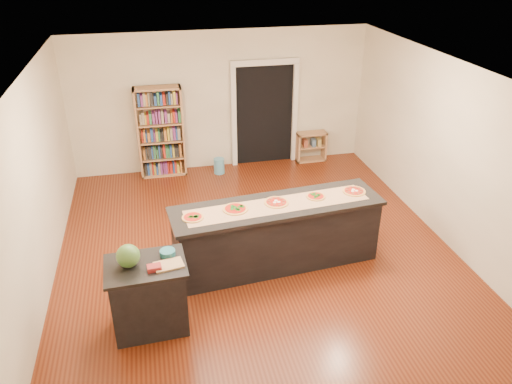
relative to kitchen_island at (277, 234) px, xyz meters
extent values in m
cube|color=#F0E6CA|center=(-0.21, 0.24, 0.90)|extent=(6.00, 7.00, 2.80)
cube|color=#632711|center=(-0.21, 0.24, -0.50)|extent=(6.00, 7.00, 0.01)
cube|color=white|center=(-0.21, 0.24, 2.29)|extent=(6.00, 7.00, 0.01)
cube|color=black|center=(0.69, 3.73, 0.55)|extent=(1.20, 0.02, 2.10)
cube|color=silver|center=(0.04, 3.68, 0.55)|extent=(0.10, 0.08, 2.10)
cube|color=silver|center=(1.34, 3.68, 0.55)|extent=(0.10, 0.08, 2.10)
cube|color=silver|center=(0.69, 3.68, 1.65)|extent=(1.40, 0.08, 0.12)
cube|color=black|center=(0.00, 0.00, -0.03)|extent=(2.95, 0.74, 0.95)
cube|color=black|center=(0.00, 0.00, 0.47)|extent=(3.04, 0.82, 0.05)
cube|color=black|center=(-1.86, -0.98, -0.06)|extent=(0.87, 0.61, 0.90)
cube|color=black|center=(-1.86, -0.98, 0.42)|extent=(0.95, 0.70, 0.04)
cube|color=tan|center=(-1.46, 3.53, 0.41)|extent=(0.91, 0.32, 1.82)
cube|color=tan|center=(1.69, 3.56, -0.18)|extent=(0.64, 0.28, 0.64)
cylinder|color=#58A3C5|center=(-0.35, 3.33, -0.35)|extent=(0.22, 0.22, 0.32)
cube|color=#AE7D5A|center=(0.00, -0.02, 0.50)|extent=(2.67, 0.72, 0.00)
sphere|color=#144214|center=(-2.04, -0.96, 0.57)|extent=(0.28, 0.28, 0.28)
cube|color=tan|center=(-1.59, -1.06, 0.45)|extent=(0.37, 0.27, 0.02)
cube|color=maroon|center=(-1.76, -1.11, 0.46)|extent=(0.17, 0.13, 0.06)
cylinder|color=#195966|center=(-1.59, -0.84, 0.47)|extent=(0.19, 0.19, 0.07)
cylinder|color=#C2884A|center=(-1.21, -0.12, 0.51)|extent=(0.30, 0.30, 0.02)
cylinder|color=#A5190C|center=(-1.21, -0.12, 0.52)|extent=(0.25, 0.25, 0.00)
cylinder|color=#C2884A|center=(-0.61, -0.02, 0.51)|extent=(0.35, 0.35, 0.02)
cylinder|color=#A5190C|center=(-0.61, -0.02, 0.52)|extent=(0.28, 0.28, 0.00)
cylinder|color=#C2884A|center=(0.00, 0.04, 0.51)|extent=(0.34, 0.34, 0.02)
cylinder|color=#A5190C|center=(0.00, 0.04, 0.52)|extent=(0.28, 0.28, 0.00)
cylinder|color=#C2884A|center=(0.60, 0.09, 0.51)|extent=(0.28, 0.28, 0.02)
cylinder|color=#A5190C|center=(0.60, 0.09, 0.52)|extent=(0.23, 0.23, 0.00)
cylinder|color=#C2884A|center=(1.21, 0.13, 0.51)|extent=(0.35, 0.35, 0.02)
cylinder|color=#A5190C|center=(1.21, 0.13, 0.52)|extent=(0.28, 0.28, 0.00)
camera|label=1|loc=(-1.63, -5.96, 3.89)|focal=35.00mm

